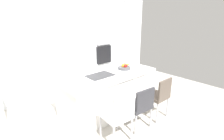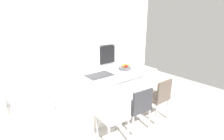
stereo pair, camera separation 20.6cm
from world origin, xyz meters
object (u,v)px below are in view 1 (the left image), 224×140
oven (104,55)px  chair_near (118,114)px  chair_middle (140,105)px  fruit_bowl (124,67)px  chair_far (158,95)px  microwave (103,39)px

oven → chair_near: (-1.67, -2.44, -0.35)m
chair_near → chair_middle: size_ratio=1.09×
fruit_bowl → oven: size_ratio=0.52×
chair_middle → chair_far: chair_far is taller
microwave → oven: (0.00, 0.00, -0.50)m
microwave → chair_near: size_ratio=0.60×
oven → chair_middle: oven is taller
fruit_bowl → chair_middle: (-0.44, -0.84, -0.46)m
chair_far → chair_middle: bearing=179.4°
fruit_bowl → chair_middle: bearing=-117.7°
chair_near → chair_far: size_ratio=1.03×
microwave → chair_middle: bearing=-114.8°
fruit_bowl → chair_far: (0.12, -0.84, -0.43)m
microwave → chair_far: microwave is taller
microwave → oven: microwave is taller
microwave → oven: size_ratio=0.96×
oven → chair_far: bearing=-103.0°
chair_near → chair_far: chair_near is taller
fruit_bowl → microwave: 1.79m
oven → chair_far: size_ratio=0.64×
microwave → chair_far: bearing=-103.0°
fruit_bowl → chair_far: fruit_bowl is taller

